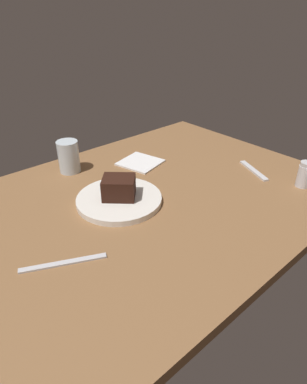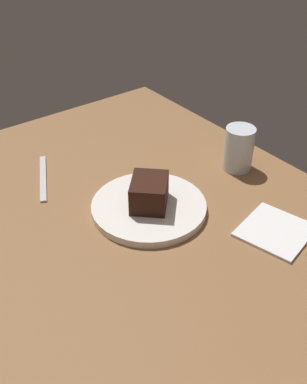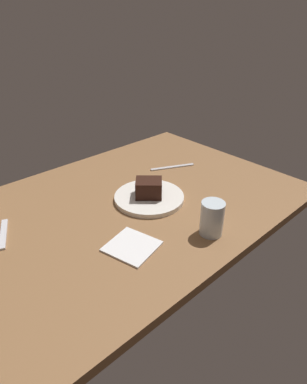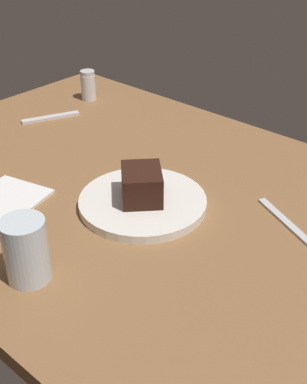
{
  "view_description": "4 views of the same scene",
  "coord_description": "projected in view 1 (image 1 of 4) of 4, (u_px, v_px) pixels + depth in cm",
  "views": [
    {
      "loc": [
        52.37,
        63.42,
        53.72
      ],
      "look_at": [
        -1.55,
        2.69,
        6.04
      ],
      "focal_mm": 30.92,
      "sensor_mm": 36.0,
      "label": 1
    },
    {
      "loc": [
        -56.62,
        42.91,
        63.98
      ],
      "look_at": [
        6.3,
        -4.82,
        7.12
      ],
      "focal_mm": 43.34,
      "sensor_mm": 36.0,
      "label": 2
    },
    {
      "loc": [
        -60.04,
        -77.3,
        63.35
      ],
      "look_at": [
        7.91,
        -3.84,
        5.54
      ],
      "focal_mm": 30.72,
      "sensor_mm": 36.0,
      "label": 3
    },
    {
      "loc": [
        63.62,
        -65.07,
        58.28
      ],
      "look_at": [
        6.51,
        -0.73,
        5.01
      ],
      "focal_mm": 49.08,
      "sensor_mm": 36.0,
      "label": 4
    }
  ],
  "objects": [
    {
      "name": "dessert_spoon",
      "position": [
        254.0,
        171.0,
        1.12
      ],
      "size": [
        7.82,
        14.41,
        0.7
      ],
      "primitive_type": "cube",
      "rotation": [
        0.0,
        0.0,
        4.29
      ],
      "color": "silver",
      "rests_on": "dining_table"
    },
    {
      "name": "dining_table",
      "position": [
        144.0,
        204.0,
        0.97
      ],
      "size": [
        120.0,
        84.0,
        3.0
      ],
      "primitive_type": "cube",
      "color": "brown",
      "rests_on": "ground"
    },
    {
      "name": "water_glass",
      "position": [
        69.0,
        157.0,
        1.1
      ],
      "size": [
        6.98,
        6.98,
        10.71
      ],
      "primitive_type": "cylinder",
      "color": "silver",
      "rests_on": "dining_table"
    },
    {
      "name": "butter_knife",
      "position": [
        63.0,
        263.0,
        0.73
      ],
      "size": [
        17.72,
        9.52,
        0.5
      ],
      "primitive_type": "cube",
      "rotation": [
        0.0,
        0.0,
        2.69
      ],
      "color": "silver",
      "rests_on": "dining_table"
    },
    {
      "name": "dessert_plate",
      "position": [
        119.0,
        199.0,
        0.95
      ],
      "size": [
        24.48,
        24.48,
        1.69
      ],
      "primitive_type": "cylinder",
      "color": "white",
      "rests_on": "dining_table"
    },
    {
      "name": "chocolate_cake_slice",
      "position": [
        119.0,
        188.0,
        0.93
      ],
      "size": [
        11.6,
        11.54,
        6.08
      ],
      "primitive_type": "cube",
      "rotation": [
        0.0,
        0.0,
        2.38
      ],
      "color": "black",
      "rests_on": "dessert_plate"
    },
    {
      "name": "folded_napkin",
      "position": [
        140.0,
        162.0,
        1.18
      ],
      "size": [
        15.72,
        16.02,
        0.6
      ],
      "primitive_type": "cube",
      "rotation": [
        0.0,
        0.0,
        0.25
      ],
      "color": "white",
      "rests_on": "dining_table"
    },
    {
      "name": "salt_shaker",
      "position": [
        304.0,
        175.0,
        1.01
      ],
      "size": [
        4.11,
        4.11,
        8.17
      ],
      "color": "silver",
      "rests_on": "dining_table"
    }
  ]
}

